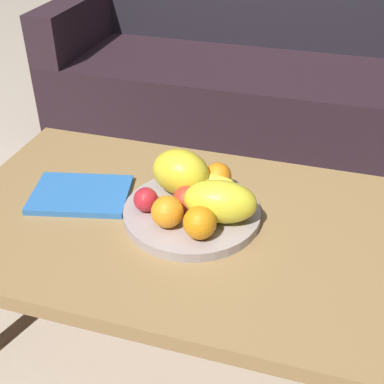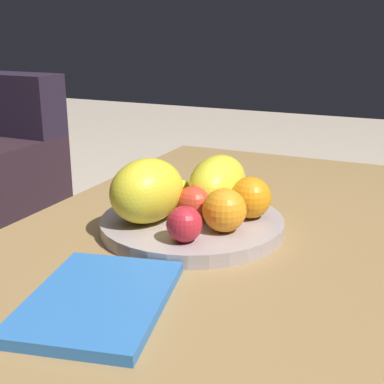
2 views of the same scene
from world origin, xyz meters
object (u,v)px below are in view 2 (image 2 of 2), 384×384
Objects in this scene: orange_left at (150,187)px; orange_right at (224,210)px; coffee_table at (207,247)px; melon_smaller_beside at (216,182)px; apple_front at (184,224)px; banana_bunch at (160,198)px; melon_large_front at (147,191)px; fruit_bowl at (192,224)px; magazine at (98,300)px; apple_left at (194,203)px; orange_front at (250,198)px.

orange_left is 0.20m from orange_right.
coffee_table is at bearing 42.09° from orange_right.
coffee_table is at bearing -175.17° from melon_smaller_beside.
banana_bunch reaches higher than apple_front.
banana_bunch is (0.11, 0.10, 0.00)m from apple_front.
orange_left is at bearing 25.65° from melon_large_front.
banana_bunch is at bearing 43.82° from apple_front.
fruit_bowl is at bearing -89.16° from banana_bunch.
apple_front reaches higher than coffee_table.
fruit_bowl is 4.45× the size of orange_right.
orange_right reaches higher than banana_bunch.
orange_right is (-0.04, -0.08, 0.05)m from fruit_bowl.
coffee_table is at bearing -48.60° from melon_large_front.
coffee_table is 0.13m from melon_smaller_beside.
melon_large_front reaches higher than coffee_table.
magazine is (-0.26, -0.07, -0.07)m from melon_large_front.
fruit_bowl is 5.14× the size of apple_left.
orange_front reaches higher than apple_front.
fruit_bowl is 0.11m from melon_large_front.
orange_right is (-0.08, 0.02, -0.00)m from orange_front.
orange_front reaches higher than fruit_bowl.
orange_left is at bearing 85.53° from coffee_table.
melon_smaller_beside reaches higher than apple_left.
coffee_table is 0.13m from orange_right.
fruit_bowl is at bearing -108.96° from orange_left.
coffee_table is 0.11m from apple_left.
banana_bunch is at bearing -132.48° from orange_left.
magazine is (-0.29, 0.01, -0.05)m from apple_left.
melon_smaller_beside reaches higher than apple_front.
melon_smaller_beside is at bearing 28.84° from orange_right.
melon_large_front is 0.15m from orange_right.
melon_smaller_beside reaches higher than coffee_table.
fruit_bowl is 0.05m from apple_left.
orange_left is 0.36m from magazine.
orange_left is at bearing 44.85° from apple_front.
melon_large_front reaches higher than apple_left.
coffee_table is 20.82× the size of apple_front.
fruit_bowl is at bearing 115.81° from orange_front.
apple_left reaches higher than banana_bunch.
apple_left reaches higher than coffee_table.
fruit_bowl is 1.36× the size of magazine.
orange_left is at bearing 67.56° from apple_left.
melon_large_front is 0.60× the size of magazine.
coffee_table is 0.13m from banana_bunch.
melon_smaller_beside reaches higher than orange_left.
melon_large_front is 0.15m from melon_smaller_beside.
melon_large_front is at bearing 60.51° from apple_front.
apple_front is (-0.06, -0.10, -0.03)m from melon_large_front.
magazine is (-0.20, 0.04, -0.05)m from apple_front.
orange_right is at bearing -111.67° from orange_left.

